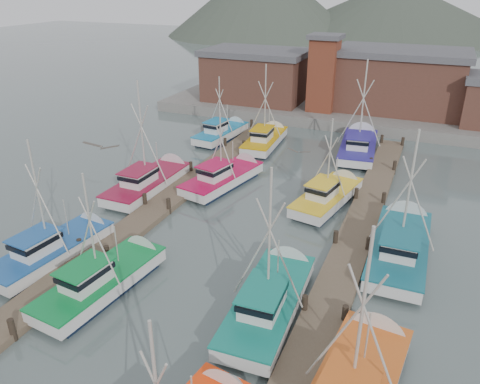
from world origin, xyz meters
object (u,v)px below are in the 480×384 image
at_px(boat_4, 108,277).
at_px(boat_12, 266,139).
at_px(boat_8, 226,177).
at_px(lookout_tower, 323,73).

xyz_separation_m(boat_4, boat_12, (-0.25, 25.69, 0.00)).
bearing_deg(boat_12, boat_4, -92.96).
bearing_deg(boat_8, boat_4, -78.53).
distance_m(boat_8, boat_12, 10.39).
relative_size(boat_4, boat_12, 0.98).
relative_size(lookout_tower, boat_4, 0.98).
bearing_deg(boat_12, boat_8, -91.75).
xyz_separation_m(boat_8, boat_12, (-0.32, 10.38, 0.01)).
bearing_deg(boat_4, lookout_tower, 92.06).
bearing_deg(boat_4, boat_8, 95.62).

